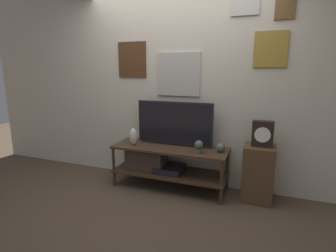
{
  "coord_description": "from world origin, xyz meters",
  "views": [
    {
      "loc": [
        1.13,
        -2.76,
        1.53
      ],
      "look_at": [
        -0.02,
        0.29,
        0.84
      ],
      "focal_mm": 28.0,
      "sensor_mm": 36.0,
      "label": 1
    }
  ],
  "objects_px": {
    "vase_urn_stoneware": "(133,137)",
    "mantel_clock": "(263,134)",
    "vase_round_glass": "(221,147)",
    "decorative_bust": "(199,146)",
    "television": "(174,123)"
  },
  "relations": [
    {
      "from": "decorative_bust",
      "to": "mantel_clock",
      "type": "bearing_deg",
      "value": 12.88
    },
    {
      "from": "vase_urn_stoneware",
      "to": "vase_round_glass",
      "type": "height_order",
      "value": "vase_urn_stoneware"
    },
    {
      "from": "decorative_bust",
      "to": "mantel_clock",
      "type": "relative_size",
      "value": 0.51
    },
    {
      "from": "vase_urn_stoneware",
      "to": "mantel_clock",
      "type": "height_order",
      "value": "mantel_clock"
    },
    {
      "from": "vase_urn_stoneware",
      "to": "vase_round_glass",
      "type": "xyz_separation_m",
      "value": [
        1.14,
        0.1,
        -0.06
      ]
    },
    {
      "from": "vase_round_glass",
      "to": "mantel_clock",
      "type": "xyz_separation_m",
      "value": [
        0.46,
        0.03,
        0.2
      ]
    },
    {
      "from": "mantel_clock",
      "to": "vase_round_glass",
      "type": "bearing_deg",
      "value": -176.39
    },
    {
      "from": "vase_round_glass",
      "to": "mantel_clock",
      "type": "relative_size",
      "value": 0.38
    },
    {
      "from": "decorative_bust",
      "to": "mantel_clock",
      "type": "height_order",
      "value": "mantel_clock"
    },
    {
      "from": "vase_urn_stoneware",
      "to": "television",
      "type": "bearing_deg",
      "value": 19.48
    },
    {
      "from": "television",
      "to": "vase_round_glass",
      "type": "distance_m",
      "value": 0.68
    },
    {
      "from": "vase_round_glass",
      "to": "decorative_bust",
      "type": "relative_size",
      "value": 0.73
    },
    {
      "from": "television",
      "to": "mantel_clock",
      "type": "bearing_deg",
      "value": -2.85
    },
    {
      "from": "vase_urn_stoneware",
      "to": "decorative_bust",
      "type": "height_order",
      "value": "vase_urn_stoneware"
    },
    {
      "from": "decorative_bust",
      "to": "television",
      "type": "bearing_deg",
      "value": 150.8
    }
  ]
}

